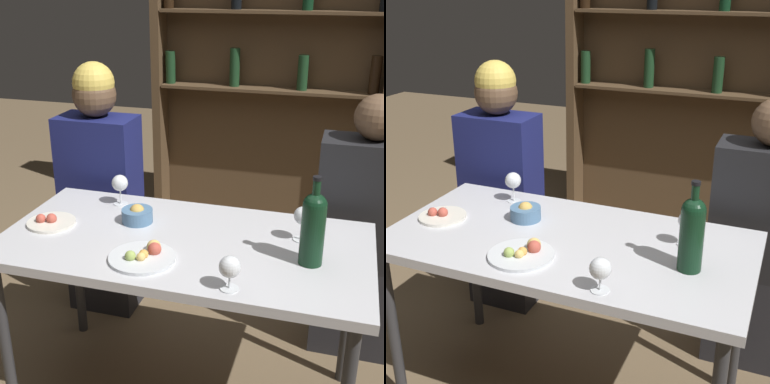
% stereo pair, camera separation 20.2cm
% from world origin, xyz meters
% --- Properties ---
extents(dining_table, '(1.37, 0.70, 0.73)m').
position_xyz_m(dining_table, '(0.00, 0.00, 0.67)').
color(dining_table, silver).
rests_on(dining_table, ground_plane).
extents(wine_rack_wall, '(1.58, 0.21, 2.20)m').
position_xyz_m(wine_rack_wall, '(0.00, 1.90, 1.13)').
color(wine_rack_wall, '#4C3823').
rests_on(wine_rack_wall, ground_plane).
extents(wine_bottle, '(0.08, 0.08, 0.31)m').
position_xyz_m(wine_bottle, '(0.46, -0.05, 0.87)').
color(wine_bottle, black).
rests_on(wine_bottle, dining_table).
extents(wine_glass_0, '(0.07, 0.07, 0.13)m').
position_xyz_m(wine_glass_0, '(-0.36, 0.24, 0.83)').
color(wine_glass_0, silver).
rests_on(wine_glass_0, dining_table).
extents(wine_glass_1, '(0.07, 0.07, 0.11)m').
position_xyz_m(wine_glass_1, '(0.24, -0.28, 0.81)').
color(wine_glass_1, silver).
rests_on(wine_glass_1, dining_table).
extents(wine_glass_2, '(0.07, 0.07, 0.13)m').
position_xyz_m(wine_glass_2, '(0.42, 0.12, 0.83)').
color(wine_glass_2, silver).
rests_on(wine_glass_2, dining_table).
extents(food_plate_0, '(0.19, 0.19, 0.04)m').
position_xyz_m(food_plate_0, '(-0.55, -0.02, 0.74)').
color(food_plate_0, silver).
rests_on(food_plate_0, dining_table).
extents(food_plate_1, '(0.23, 0.23, 0.05)m').
position_xyz_m(food_plate_1, '(-0.09, -0.18, 0.75)').
color(food_plate_1, silver).
rests_on(food_plate_1, dining_table).
extents(snack_bowl, '(0.12, 0.12, 0.07)m').
position_xyz_m(snack_bowl, '(-0.22, 0.10, 0.76)').
color(snack_bowl, '#4C7299').
rests_on(snack_bowl, dining_table).
extents(seated_person_left, '(0.38, 0.22, 1.29)m').
position_xyz_m(seated_person_left, '(-0.61, 0.55, 0.63)').
color(seated_person_left, '#26262B').
rests_on(seated_person_left, ground_plane).
extents(seated_person_right, '(0.42, 0.22, 1.21)m').
position_xyz_m(seated_person_right, '(0.65, 0.55, 0.56)').
color(seated_person_right, '#26262B').
rests_on(seated_person_right, ground_plane).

